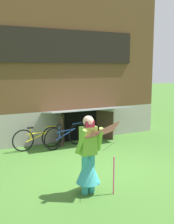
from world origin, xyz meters
The scene contains 6 objects.
ground_plane centered at (0.00, 0.00, 0.00)m, with size 60.00×60.00×0.00m, color #3D6B28.
log_house centered at (0.00, 5.61, 2.70)m, with size 8.19×6.33×5.41m.
person centered at (-1.02, -1.17, 0.71)m, with size 0.61×0.53×1.68m.
kite centered at (-0.58, -1.68, 1.27)m, with size 0.92×0.96×1.50m.
bicycle_blue centered at (-0.09, 2.30, 0.39)m, with size 1.71×0.56×0.81m.
bicycle_yellow centered at (-1.00, 2.48, 0.38)m, with size 1.70×0.12×0.77m.
Camera 1 is at (-3.67, -6.31, 2.68)m, focal length 45.66 mm.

